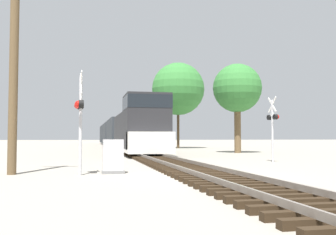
# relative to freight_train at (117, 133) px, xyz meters

# --- Properties ---
(ground_plane) EXTENTS (400.00, 400.00, 0.00)m
(ground_plane) POSITION_rel_freight_train_xyz_m (0.00, -43.08, -1.97)
(ground_plane) COLOR gray
(rail_track_bed) EXTENTS (2.60, 160.00, 0.31)m
(rail_track_bed) POSITION_rel_freight_train_xyz_m (0.00, -43.08, -1.83)
(rail_track_bed) COLOR black
(rail_track_bed) RESTS_ON ground
(freight_train) EXTENTS (3.13, 64.44, 4.47)m
(freight_train) POSITION_rel_freight_train_xyz_m (0.00, 0.00, 0.00)
(freight_train) COLOR #232326
(freight_train) RESTS_ON ground
(crossing_signal_near) EXTENTS (0.37, 1.01, 3.84)m
(crossing_signal_near) POSITION_rel_freight_train_xyz_m (-4.43, -41.81, 0.43)
(crossing_signal_near) COLOR #B7B7BC
(crossing_signal_near) RESTS_ON ground
(crossing_signal_far) EXTENTS (0.36, 1.01, 3.71)m
(crossing_signal_far) POSITION_rel_freight_train_xyz_m (6.16, -36.09, 0.32)
(crossing_signal_far) COLOR #B7B7BC
(crossing_signal_far) RESTS_ON ground
(relay_cabinet) EXTENTS (0.85, 0.59, 1.31)m
(relay_cabinet) POSITION_rel_freight_train_xyz_m (-3.16, -41.35, -1.32)
(relay_cabinet) COLOR slate
(relay_cabinet) RESTS_ON ground
(utility_pole) EXTENTS (1.80, 0.33, 8.89)m
(utility_pole) POSITION_rel_freight_train_xyz_m (-6.91, -41.04, 2.58)
(utility_pole) COLOR brown
(utility_pole) RESTS_ON ground
(tree_far_right) EXTENTS (4.40, 4.40, 8.05)m
(tree_far_right) POSITION_rel_freight_train_xyz_m (9.09, -23.37, 3.82)
(tree_far_right) COLOR brown
(tree_far_right) RESTS_ON ground
(tree_mid_background) EXTENTS (6.78, 6.78, 11.03)m
(tree_mid_background) POSITION_rel_freight_train_xyz_m (7.27, -7.57, 5.67)
(tree_mid_background) COLOR #473521
(tree_mid_background) RESTS_ON ground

